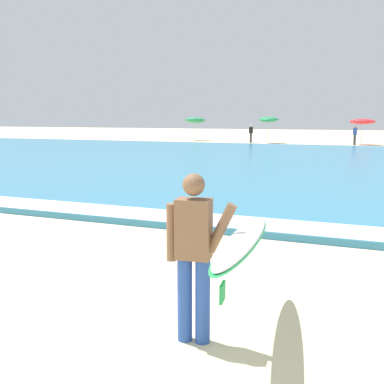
% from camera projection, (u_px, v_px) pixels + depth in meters
% --- Properties ---
extents(sea, '(120.00, 28.00, 0.14)m').
position_uv_depth(sea, '(292.00, 163.00, 21.96)').
color(sea, teal).
rests_on(sea, ground).
extents(surf_foam, '(120.00, 1.12, 0.01)m').
position_uv_depth(surf_foam, '(190.00, 218.00, 9.64)').
color(surf_foam, white).
rests_on(surf_foam, sea).
extents(surfer_with_board, '(1.10, 2.95, 1.73)m').
position_uv_depth(surfer_with_board, '(219.00, 245.00, 4.41)').
color(surfer_with_board, '#284CA3').
rests_on(surfer_with_board, ground).
extents(beach_umbrella_0, '(1.98, 2.01, 2.28)m').
position_uv_depth(beach_umbrella_0, '(195.00, 120.00, 43.42)').
color(beach_umbrella_0, beige).
rests_on(beach_umbrella_0, ground).
extents(beach_umbrella_1, '(1.71, 1.74, 2.33)m').
position_uv_depth(beach_umbrella_1, '(269.00, 120.00, 39.44)').
color(beach_umbrella_1, beige).
rests_on(beach_umbrella_1, ground).
extents(beach_umbrella_2, '(2.02, 2.04, 2.14)m').
position_uv_depth(beach_umbrella_2, '(362.00, 122.00, 36.97)').
color(beach_umbrella_2, beige).
rests_on(beach_umbrella_2, ground).
extents(beachgoer_near_row_left, '(0.32, 0.20, 1.58)m').
position_uv_depth(beachgoer_near_row_left, '(355.00, 135.00, 36.70)').
color(beachgoer_near_row_left, '#383842').
rests_on(beachgoer_near_row_left, ground).
extents(beachgoer_near_row_mid, '(0.32, 0.20, 1.58)m').
position_uv_depth(beachgoer_near_row_mid, '(251.00, 133.00, 39.97)').
color(beachgoer_near_row_mid, '#383842').
rests_on(beachgoer_near_row_mid, ground).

